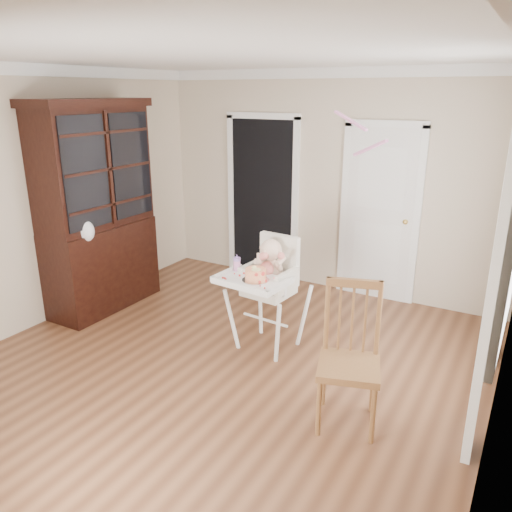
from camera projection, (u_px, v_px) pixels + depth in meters
The scene contains 16 objects.
floor at pixel (215, 372), 4.55m from camera, with size 5.00×5.00×0.00m, color #54301C.
ceiling at pixel (206, 54), 3.70m from camera, with size 5.00×5.00×0.00m, color white.
wall_back at pixel (326, 183), 6.18m from camera, with size 4.50×4.50×0.00m, color beige.
wall_left at pixel (33, 201), 5.20m from camera, with size 5.00×5.00×0.00m, color beige.
wall_right at pixel (512, 277), 3.06m from camera, with size 5.00×5.00×0.00m, color beige.
crown_molding at pixel (206, 63), 3.72m from camera, with size 4.50×5.00×0.12m, color white, non-canonical shape.
doorway at pixel (262, 196), 6.67m from camera, with size 1.06×0.05×2.22m.
closet_door at pixel (379, 216), 5.93m from camera, with size 0.96×0.09×2.13m.
window_right at pixel (508, 251), 3.77m from camera, with size 0.13×1.84×2.30m.
high_chair at pixel (268, 280), 4.79m from camera, with size 0.72×0.86×1.15m.
baby at pixel (270, 264), 4.76m from camera, with size 0.32×0.25×0.49m.
cake at pixel (256, 275), 4.52m from camera, with size 0.25×0.25×0.12m.
sippy_cup at pixel (237, 264), 4.76m from camera, with size 0.07×0.07×0.17m.
china_cabinet at pixel (97, 208), 5.61m from camera, with size 0.62×1.40×2.37m.
dining_chair at pixel (349, 361), 3.73m from camera, with size 0.57×0.57×1.11m.
streamer at pixel (350, 120), 4.24m from camera, with size 0.03×0.50×0.02m, color pink, non-canonical shape.
Camera 1 is at (2.32, -3.27, 2.44)m, focal length 35.00 mm.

